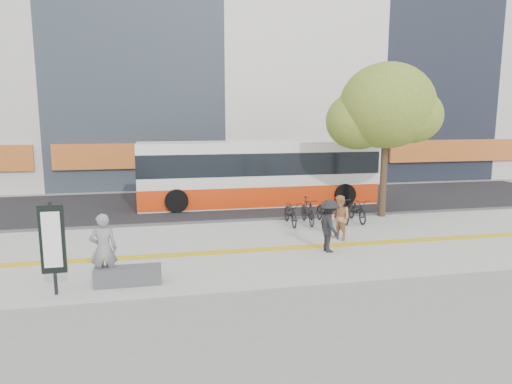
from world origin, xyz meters
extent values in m
plane|color=slate|center=(0.00, 0.00, 0.00)|extent=(120.00, 120.00, 0.00)
cube|color=gray|center=(0.00, 1.50, 0.04)|extent=(40.00, 7.00, 0.08)
cube|color=gold|center=(0.00, 1.00, 0.09)|extent=(40.00, 0.45, 0.01)
cube|color=black|center=(0.00, 9.00, 0.03)|extent=(40.00, 8.00, 0.06)
cube|color=#3A3B3D|center=(0.00, 5.00, 0.07)|extent=(40.00, 0.25, 0.14)
cube|color=#B95B22|center=(2.00, 14.05, 2.00)|extent=(19.00, 0.50, 1.40)
cube|color=#B95B22|center=(20.00, 14.05, 2.00)|extent=(15.20, 0.50, 1.40)
cube|color=#3A3B3D|center=(-2.60, -1.20, 0.30)|extent=(1.60, 0.45, 0.45)
cylinder|color=black|center=(-4.20, -1.50, 1.18)|extent=(0.08, 0.08, 2.20)
cube|color=black|center=(-4.20, -1.50, 1.40)|extent=(0.55, 0.08, 1.60)
cube|color=white|center=(-4.20, -1.55, 1.40)|extent=(0.40, 0.02, 1.30)
cylinder|color=#382719|center=(7.20, 4.70, 1.68)|extent=(0.28, 0.28, 3.20)
ellipsoid|color=#426F25|center=(7.20, 4.70, 4.60)|extent=(3.80, 3.80, 3.42)
ellipsoid|color=#426F25|center=(6.20, 5.20, 4.00)|extent=(2.60, 2.60, 2.34)
ellipsoid|color=#426F25|center=(8.10, 4.30, 4.20)|extent=(2.40, 2.40, 2.16)
ellipsoid|color=#426F25|center=(7.50, 5.50, 5.40)|extent=(2.20, 2.20, 1.98)
cube|color=silver|center=(2.77, 8.50, 1.54)|extent=(11.10, 2.31, 2.96)
cube|color=red|center=(2.77, 8.50, 0.57)|extent=(11.12, 2.33, 0.92)
cube|color=black|center=(2.77, 8.50, 2.05)|extent=(11.12, 2.33, 1.02)
cylinder|color=black|center=(-1.12, 7.34, 0.57)|extent=(1.02, 0.32, 1.02)
cylinder|color=black|center=(-1.12, 9.66, 0.57)|extent=(1.02, 0.32, 1.02)
cylinder|color=black|center=(6.65, 7.34, 0.57)|extent=(1.02, 0.32, 1.02)
cylinder|color=black|center=(6.65, 9.66, 0.57)|extent=(1.02, 0.32, 1.02)
imported|color=black|center=(3.06, 4.00, 0.55)|extent=(0.68, 1.79, 0.93)
imported|color=black|center=(3.74, 4.00, 0.60)|extent=(0.55, 1.74, 1.03)
imported|color=black|center=(4.42, 4.00, 0.55)|extent=(0.68, 1.79, 0.93)
imported|color=black|center=(5.10, 4.00, 0.60)|extent=(0.55, 1.74, 1.03)
imported|color=black|center=(5.77, 4.00, 0.55)|extent=(0.68, 1.79, 0.93)
imported|color=black|center=(-3.16, -1.03, 0.97)|extent=(0.69, 0.49, 1.78)
imported|color=#B47B4E|center=(4.07, 1.61, 0.83)|extent=(0.80, 0.89, 1.51)
imported|color=black|center=(3.24, 0.42, 0.88)|extent=(0.67, 1.08, 1.61)
camera|label=1|loc=(-1.71, -12.23, 4.15)|focal=31.75mm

